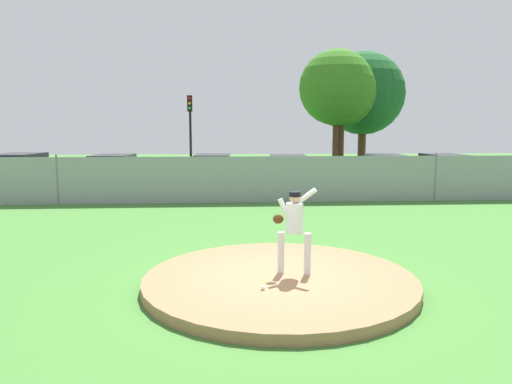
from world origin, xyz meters
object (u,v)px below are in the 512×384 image
Objects in this scene: parked_car_teal at (288,172)px; traffic_light_near at (190,122)px; parked_car_navy at (445,171)px; parked_car_silver at (19,173)px; parked_car_red at (113,173)px; baseball at (263,288)px; parked_car_white at (385,172)px; parked_car_slate at (213,172)px; traffic_cone_orange at (179,182)px; pitcher_youth at (294,223)px.

traffic_light_near is at bearing 138.81° from parked_car_teal.
parked_car_navy is 20.69m from parked_car_silver.
parked_car_teal is (8.45, 0.19, -0.03)m from parked_car_red.
parked_car_teal is at bearing 80.86° from baseball.
parked_car_silver is at bearing -179.49° from parked_car_white.
baseball is 20.16m from traffic_light_near.
baseball is at bearing -124.21° from parked_car_navy.
baseball is 15.49m from parked_car_teal.
parked_car_teal is at bearing -41.19° from traffic_light_near.
baseball is 0.02× the size of parked_car_teal.
parked_car_white is 8.52m from parked_car_slate.
parked_car_silver is 7.39m from traffic_cone_orange.
pitcher_youth is at bearing -97.17° from parked_car_teal.
parked_car_silver is 9.37m from traffic_light_near.
traffic_cone_orange is at bearing 175.46° from parked_car_white.
parked_car_red is 0.95× the size of parked_car_teal.
traffic_cone_orange is at bearing 174.33° from parked_car_teal.
parked_car_silver reaches higher than parked_car_white.
traffic_light_near is (-5.11, 4.47, 2.49)m from parked_car_teal.
parked_car_navy is 11.69m from parked_car_slate.
pitcher_youth is 0.38× the size of parked_car_white.
parked_car_navy is at bearing 0.36° from parked_car_teal.
traffic_light_near is (7.61, 4.90, 2.43)m from parked_car_silver.
parked_car_teal is 3.72m from parked_car_slate.
pitcher_youth reaches higher than traffic_cone_orange.
traffic_light_near is (-2.65, 19.75, 3.05)m from baseball.
baseball is 0.02× the size of parked_car_silver.
parked_car_white is at bearing -25.59° from traffic_light_near.
parked_car_teal is (-4.79, 0.27, -0.01)m from parked_car_white.
traffic_cone_orange is at bearing -94.56° from traffic_light_near.
traffic_cone_orange is at bearing 177.91° from parked_car_navy.
traffic_light_near is at bearing 161.33° from parked_car_navy.
parked_car_white is 1.04× the size of parked_car_slate.
pitcher_youth is 14.60m from parked_car_slate.
parked_car_slate is at bearing 2.86° from parked_car_red.
parked_car_white is (7.25, 15.01, 0.56)m from baseball.
parked_car_white is 0.91× the size of parked_car_silver.
traffic_light_near is at bearing 99.88° from pitcher_youth.
pitcher_youth is at bearing -115.03° from parked_car_white.
traffic_cone_orange is at bearing 103.55° from pitcher_youth.
baseball is 16.25m from parked_car_red.
parked_car_silver is at bearing -147.25° from traffic_light_near.
parked_car_teal is (-7.97, -0.05, -0.00)m from parked_car_navy.
parked_car_silver reaches higher than traffic_cone_orange.
parked_car_navy reaches higher than parked_car_teal.
parked_car_slate reaches higher than parked_car_teal.
parked_car_navy is 0.99× the size of parked_car_silver.
baseball is 0.02× the size of parked_car_navy.
parked_car_slate is at bearing 94.71° from baseball.
pitcher_youth is 0.36× the size of parked_car_teal.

